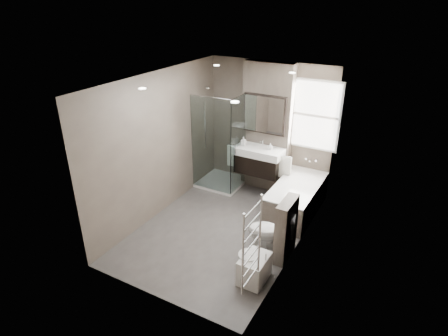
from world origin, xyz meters
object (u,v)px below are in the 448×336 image
Objects in this scene: bidet at (254,268)px; bathtub at (296,197)px; toilet at (271,232)px; vanity at (259,160)px.

bathtub is at bearing 92.49° from bidet.
toilet is (0.05, -1.32, 0.05)m from bathtub.
vanity reaches higher than bathtub.
vanity reaches higher than bidet.
vanity is at bearing 160.63° from bathtub.
bathtub reaches higher than bidet.
vanity is at bearing 113.12° from bidet.
vanity is at bearing -164.57° from toilet.
bathtub is at bearing 166.92° from toilet.
vanity is 1.95m from toilet.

